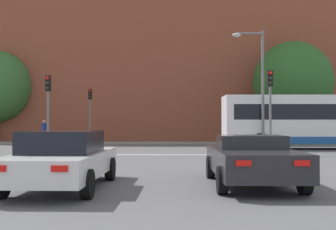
{
  "coord_description": "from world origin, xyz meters",
  "views": [
    {
      "loc": [
        0.36,
        -2.61,
        1.62
      ],
      "look_at": [
        0.21,
        20.56,
        2.02
      ],
      "focal_mm": 45.0,
      "sensor_mm": 36.0,
      "label": 1
    }
  ],
  "objects_px": {
    "car_saloon_left": "(63,159)",
    "street_lamp_junction": "(257,77)",
    "bus_crossing_lead": "(309,120)",
    "car_roadster_right": "(251,159)",
    "traffic_light_near_left": "(48,101)",
    "traffic_light_far_left": "(90,107)",
    "pedestrian_waiting": "(44,129)",
    "traffic_light_near_right": "(270,98)"
  },
  "relations": [
    {
      "from": "car_roadster_right",
      "to": "traffic_light_near_right",
      "type": "bearing_deg",
      "value": 74.23
    },
    {
      "from": "traffic_light_far_left",
      "to": "street_lamp_junction",
      "type": "height_order",
      "value": "street_lamp_junction"
    },
    {
      "from": "street_lamp_junction",
      "to": "pedestrian_waiting",
      "type": "distance_m",
      "value": 17.73
    },
    {
      "from": "traffic_light_near_right",
      "to": "bus_crossing_lead",
      "type": "bearing_deg",
      "value": 52.4
    },
    {
      "from": "traffic_light_far_left",
      "to": "traffic_light_near_left",
      "type": "relative_size",
      "value": 1.03
    },
    {
      "from": "street_lamp_junction",
      "to": "pedestrian_waiting",
      "type": "relative_size",
      "value": 3.81
    },
    {
      "from": "car_saloon_left",
      "to": "traffic_light_near_right",
      "type": "height_order",
      "value": "traffic_light_near_right"
    },
    {
      "from": "pedestrian_waiting",
      "to": "car_roadster_right",
      "type": "bearing_deg",
      "value": -131.93
    },
    {
      "from": "car_roadster_right",
      "to": "traffic_light_near_left",
      "type": "bearing_deg",
      "value": 128.02
    },
    {
      "from": "car_roadster_right",
      "to": "street_lamp_junction",
      "type": "height_order",
      "value": "street_lamp_junction"
    },
    {
      "from": "car_saloon_left",
      "to": "traffic_light_far_left",
      "type": "height_order",
      "value": "traffic_light_far_left"
    },
    {
      "from": "bus_crossing_lead",
      "to": "car_saloon_left",
      "type": "bearing_deg",
      "value": -35.89
    },
    {
      "from": "bus_crossing_lead",
      "to": "traffic_light_near_left",
      "type": "distance_m",
      "value": 15.29
    },
    {
      "from": "traffic_light_near_left",
      "to": "car_roadster_right",
      "type": "bearing_deg",
      "value": -52.1
    },
    {
      "from": "street_lamp_junction",
      "to": "traffic_light_far_left",
      "type": "bearing_deg",
      "value": 143.64
    },
    {
      "from": "car_saloon_left",
      "to": "street_lamp_junction",
      "type": "xyz_separation_m",
      "value": [
        7.6,
        13.64,
        3.46
      ]
    },
    {
      "from": "car_saloon_left",
      "to": "bus_crossing_lead",
      "type": "bearing_deg",
      "value": 55.45
    },
    {
      "from": "car_saloon_left",
      "to": "street_lamp_junction",
      "type": "relative_size",
      "value": 0.69
    },
    {
      "from": "bus_crossing_lead",
      "to": "pedestrian_waiting",
      "type": "bearing_deg",
      "value": -112.05
    },
    {
      "from": "traffic_light_near_right",
      "to": "traffic_light_far_left",
      "type": "height_order",
      "value": "traffic_light_near_right"
    },
    {
      "from": "bus_crossing_lead",
      "to": "street_lamp_junction",
      "type": "distance_m",
      "value": 4.53
    },
    {
      "from": "traffic_light_far_left",
      "to": "car_roadster_right",
      "type": "bearing_deg",
      "value": -68.77
    },
    {
      "from": "car_saloon_left",
      "to": "car_roadster_right",
      "type": "height_order",
      "value": "car_saloon_left"
    },
    {
      "from": "car_saloon_left",
      "to": "car_roadster_right",
      "type": "bearing_deg",
      "value": 7.85
    },
    {
      "from": "car_saloon_left",
      "to": "street_lamp_junction",
      "type": "distance_m",
      "value": 15.99
    },
    {
      "from": "car_roadster_right",
      "to": "pedestrian_waiting",
      "type": "relative_size",
      "value": 2.51
    },
    {
      "from": "car_roadster_right",
      "to": "traffic_light_near_left",
      "type": "distance_m",
      "value": 13.9
    },
    {
      "from": "traffic_light_far_left",
      "to": "street_lamp_junction",
      "type": "bearing_deg",
      "value": -36.36
    },
    {
      "from": "car_saloon_left",
      "to": "traffic_light_far_left",
      "type": "distance_m",
      "value": 22.23
    },
    {
      "from": "bus_crossing_lead",
      "to": "traffic_light_near_right",
      "type": "relative_size",
      "value": 2.43
    },
    {
      "from": "pedestrian_waiting",
      "to": "traffic_light_far_left",
      "type": "bearing_deg",
      "value": -83.24
    },
    {
      "from": "street_lamp_junction",
      "to": "pedestrian_waiting",
      "type": "bearing_deg",
      "value": 148.72
    },
    {
      "from": "car_roadster_right",
      "to": "street_lamp_junction",
      "type": "bearing_deg",
      "value": 77.76
    },
    {
      "from": "traffic_light_near_right",
      "to": "street_lamp_junction",
      "type": "height_order",
      "value": "street_lamp_junction"
    },
    {
      "from": "car_roadster_right",
      "to": "car_saloon_left",
      "type": "bearing_deg",
      "value": -173.38
    },
    {
      "from": "traffic_light_near_right",
      "to": "street_lamp_junction",
      "type": "bearing_deg",
      "value": 91.56
    },
    {
      "from": "pedestrian_waiting",
      "to": "traffic_light_near_right",
      "type": "bearing_deg",
      "value": -108.69
    },
    {
      "from": "traffic_light_near_left",
      "to": "traffic_light_far_left",
      "type": "bearing_deg",
      "value": 89.1
    },
    {
      "from": "traffic_light_near_left",
      "to": "pedestrian_waiting",
      "type": "distance_m",
      "value": 11.99
    },
    {
      "from": "car_saloon_left",
      "to": "traffic_light_near_left",
      "type": "relative_size",
      "value": 1.18
    },
    {
      "from": "traffic_light_near_right",
      "to": "street_lamp_junction",
      "type": "distance_m",
      "value": 3.06
    },
    {
      "from": "pedestrian_waiting",
      "to": "bus_crossing_lead",
      "type": "bearing_deg",
      "value": -92.51
    }
  ]
}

